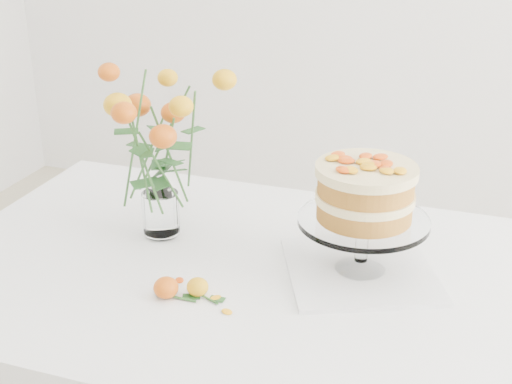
# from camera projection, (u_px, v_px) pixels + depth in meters

# --- Properties ---
(table) EXTENTS (1.43, 0.93, 0.76)m
(table) POSITION_uv_depth(u_px,v_px,m) (248.00, 300.00, 1.61)
(table) COLOR tan
(table) RESTS_ON ground
(napkin) EXTENTS (0.41, 0.41, 0.01)m
(napkin) POSITION_uv_depth(u_px,v_px,m) (360.00, 270.00, 1.56)
(napkin) COLOR white
(napkin) RESTS_ON table
(cake_stand) EXTENTS (0.28, 0.28, 0.25)m
(cake_stand) POSITION_uv_depth(u_px,v_px,m) (365.00, 198.00, 1.49)
(cake_stand) COLOR white
(cake_stand) RESTS_ON napkin
(rose_vase) EXTENTS (0.38, 0.38, 0.44)m
(rose_vase) POSITION_uv_depth(u_px,v_px,m) (156.00, 133.00, 1.62)
(rose_vase) COLOR white
(rose_vase) RESTS_ON table
(loose_rose_near) EXTENTS (0.08, 0.05, 0.04)m
(loose_rose_near) POSITION_uv_depth(u_px,v_px,m) (198.00, 287.00, 1.47)
(loose_rose_near) COLOR #EDA214
(loose_rose_near) RESTS_ON table
(loose_rose_far) EXTENTS (0.09, 0.05, 0.04)m
(loose_rose_far) POSITION_uv_depth(u_px,v_px,m) (166.00, 288.00, 1.46)
(loose_rose_far) COLOR #C84D09
(loose_rose_far) RESTS_ON table
(stray_petal_a) EXTENTS (0.03, 0.02, 0.00)m
(stray_petal_a) POSITION_uv_depth(u_px,v_px,m) (180.00, 280.00, 1.52)
(stray_petal_a) COLOR #FFA810
(stray_petal_a) RESTS_ON table
(stray_petal_b) EXTENTS (0.03, 0.02, 0.00)m
(stray_petal_b) POSITION_uv_depth(u_px,v_px,m) (216.00, 298.00, 1.46)
(stray_petal_b) COLOR #FFA810
(stray_petal_b) RESTS_ON table
(stray_petal_c) EXTENTS (0.03, 0.02, 0.00)m
(stray_petal_c) POSITION_uv_depth(u_px,v_px,m) (227.00, 312.00, 1.41)
(stray_petal_c) COLOR #FFA810
(stray_petal_c) RESTS_ON table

